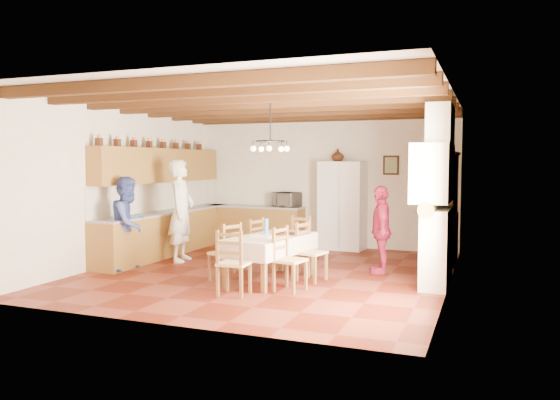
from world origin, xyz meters
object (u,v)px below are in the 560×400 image
(chair_left_near, at_px, (225,252))
(chair_end_far, at_px, (296,243))
(chair_right_near, at_px, (290,259))
(microwave, at_px, (287,200))
(person_woman_blue, at_px, (129,223))
(person_woman_red, at_px, (381,230))
(dining_table, at_px, (270,241))
(hutch, at_px, (443,208))
(chair_right_far, at_px, (312,251))
(chair_left_far, at_px, (248,245))
(refrigerator, at_px, (344,205))
(chair_end_near, at_px, (234,262))
(person_man, at_px, (181,211))

(chair_left_near, xyz_separation_m, chair_end_far, (0.76, 1.27, 0.00))
(chair_right_near, relative_size, microwave, 1.61)
(person_woman_blue, bearing_deg, chair_right_near, -101.87)
(person_woman_red, bearing_deg, dining_table, -65.26)
(person_woman_red, distance_m, microwave, 3.47)
(hutch, relative_size, chair_left_near, 2.19)
(chair_right_far, height_order, chair_end_far, same)
(person_woman_blue, xyz_separation_m, person_woman_red, (4.24, 1.31, -0.07))
(chair_left_far, relative_size, microwave, 1.61)
(dining_table, height_order, chair_right_far, chair_right_far)
(chair_left_near, bearing_deg, microwave, -153.42)
(chair_right_near, height_order, person_woman_blue, person_woman_blue)
(chair_left_near, distance_m, chair_end_far, 1.48)
(refrigerator, xyz_separation_m, chair_left_near, (-0.94, -3.96, -0.48))
(person_woman_red, height_order, microwave, person_woman_red)
(chair_end_near, bearing_deg, microwave, -81.76)
(chair_left_far, height_order, chair_right_near, same)
(person_man, xyz_separation_m, person_woman_blue, (-0.42, -1.08, -0.15))
(refrigerator, distance_m, microwave, 1.32)
(hutch, bearing_deg, person_woman_red, -123.08)
(refrigerator, relative_size, person_woman_blue, 1.16)
(refrigerator, bearing_deg, chair_left_near, -99.13)
(refrigerator, bearing_deg, person_woman_red, -57.95)
(chair_left_far, relative_size, chair_end_far, 1.00)
(refrigerator, bearing_deg, chair_right_near, -82.27)
(refrigerator, relative_size, chair_end_near, 2.01)
(microwave, bearing_deg, chair_right_far, -43.78)
(dining_table, bearing_deg, chair_right_far, 22.09)
(chair_left_near, height_order, person_woman_red, person_woman_red)
(refrigerator, relative_size, chair_left_far, 2.01)
(chair_left_near, bearing_deg, dining_table, 134.66)
(chair_left_far, bearing_deg, person_woman_blue, -63.50)
(chair_right_near, bearing_deg, microwave, 32.48)
(person_woman_blue, bearing_deg, dining_table, -92.37)
(dining_table, relative_size, chair_left_near, 1.87)
(chair_end_far, height_order, person_woman_red, person_woman_red)
(hutch, bearing_deg, chair_left_near, -135.74)
(refrigerator, height_order, hutch, hutch)
(chair_end_near, bearing_deg, chair_right_far, -122.74)
(chair_left_far, distance_m, chair_right_near, 1.51)
(chair_right_near, xyz_separation_m, person_man, (-2.80, 1.55, 0.50))
(chair_left_far, bearing_deg, person_woman_red, 122.37)
(chair_end_near, bearing_deg, refrigerator, -97.77)
(refrigerator, height_order, dining_table, refrigerator)
(chair_right_near, distance_m, microwave, 4.41)
(hutch, distance_m, chair_right_near, 3.72)
(chair_end_far, relative_size, microwave, 1.61)
(chair_right_far, height_order, chair_end_near, same)
(chair_left_far, xyz_separation_m, chair_right_far, (1.22, -0.22, 0.00))
(refrigerator, xyz_separation_m, chair_end_near, (-0.41, -4.73, -0.48))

